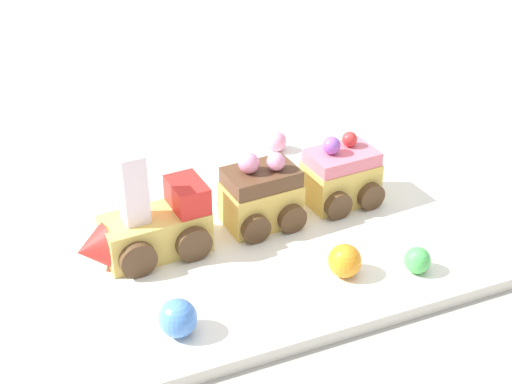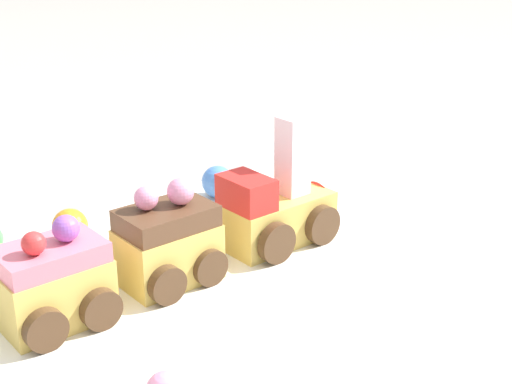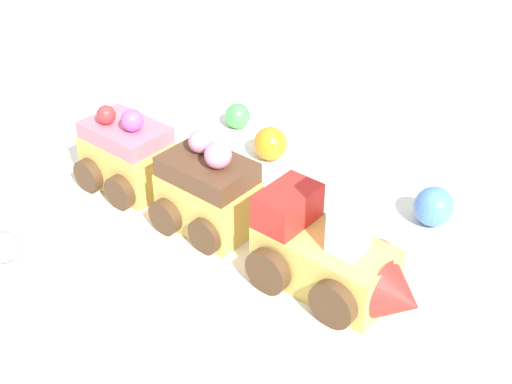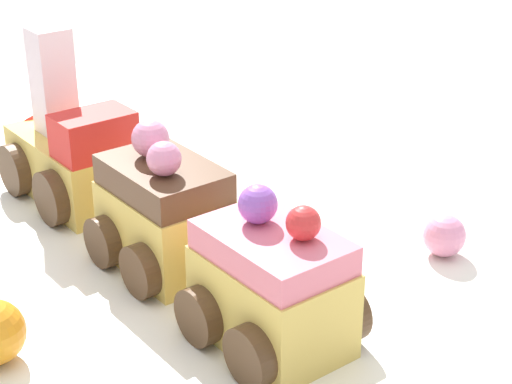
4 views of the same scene
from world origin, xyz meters
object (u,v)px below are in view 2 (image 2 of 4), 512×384
object	(u,v)px
gumball_blue	(218,182)
cake_car_strawberry	(53,285)
cake_train_locomotive	(283,208)
cake_car_chocolate	(168,244)
gumball_orange	(70,226)

from	to	relation	value
gumball_blue	cake_car_strawberry	bearing A→B (deg)	-148.78
cake_car_strawberry	cake_train_locomotive	bearing A→B (deg)	0.04
cake_car_strawberry	cake_car_chocolate	bearing A→B (deg)	0.17
cake_car_strawberry	gumball_blue	bearing A→B (deg)	27.05
cake_train_locomotive	gumball_orange	xyz separation A→B (m)	(-0.15, 0.10, -0.01)
cake_train_locomotive	gumball_orange	bearing A→B (deg)	142.66
cake_car_chocolate	cake_car_strawberry	xyz separation A→B (m)	(-0.09, -0.01, -0.00)
gumball_orange	gumball_blue	size ratio (longest dim) A/B	0.96
cake_train_locomotive	cake_car_strawberry	distance (m)	0.20
cake_car_chocolate	gumball_orange	xyz separation A→B (m)	(-0.03, 0.11, -0.01)
gumball_orange	gumball_blue	distance (m)	0.16
cake_car_chocolate	cake_car_strawberry	size ratio (longest dim) A/B	1.05
cake_car_chocolate	gumball_orange	bearing A→B (deg)	103.99
cake_car_strawberry	gumball_blue	xyz separation A→B (m)	(0.21, 0.13, -0.01)
cake_train_locomotive	cake_car_strawberry	world-z (taller)	cake_train_locomotive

